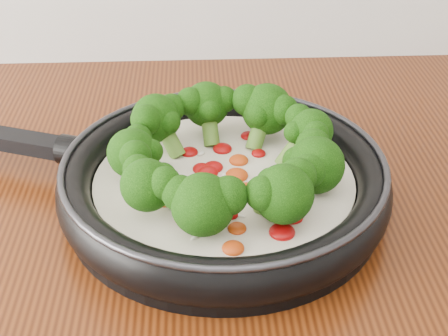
{
  "coord_description": "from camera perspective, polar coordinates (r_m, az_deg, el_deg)",
  "views": [
    {
      "loc": [
        -0.14,
        0.49,
        1.32
      ],
      "look_at": [
        -0.11,
        1.07,
        0.95
      ],
      "focal_mm": 51.19,
      "sensor_mm": 36.0,
      "label": 1
    }
  ],
  "objects": [
    {
      "name": "skillet",
      "position": [
        0.7,
        -0.16,
        -0.69
      ],
      "size": [
        0.6,
        0.46,
        0.11
      ],
      "color": "black",
      "rests_on": "counter"
    }
  ]
}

